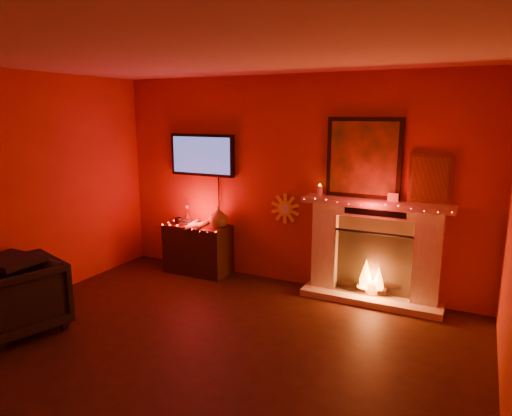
{
  "coord_description": "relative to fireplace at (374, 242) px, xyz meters",
  "views": [
    {
      "loc": [
        2.21,
        -2.91,
        2.23
      ],
      "look_at": [
        -0.09,
        1.7,
        1.15
      ],
      "focal_mm": 32.0,
      "sensor_mm": 36.0,
      "label": 1
    }
  ],
  "objects": [
    {
      "name": "armchair",
      "position": [
        -3.09,
        -2.45,
        -0.35
      ],
      "size": [
        1.01,
        1.02,
        0.75
      ],
      "primitive_type": "imported",
      "rotation": [
        0.0,
        0.0,
        -0.31
      ],
      "color": "black",
      "rests_on": "floor"
    },
    {
      "name": "room",
      "position": [
        -1.14,
        -2.39,
        0.63
      ],
      "size": [
        5.0,
        5.0,
        5.0
      ],
      "color": "black",
      "rests_on": "ground"
    },
    {
      "name": "sunburst_clock",
      "position": [
        -1.19,
        0.09,
        0.28
      ],
      "size": [
        0.4,
        0.03,
        0.4
      ],
      "color": "yellow",
      "rests_on": "room"
    },
    {
      "name": "fireplace",
      "position": [
        0.0,
        0.0,
        0.0
      ],
      "size": [
        1.72,
        0.4,
        2.18
      ],
      "color": "beige",
      "rests_on": "floor"
    },
    {
      "name": "console_table",
      "position": [
        -2.4,
        -0.13,
        -0.34
      ],
      "size": [
        0.91,
        0.55,
        0.97
      ],
      "color": "black",
      "rests_on": "floor"
    },
    {
      "name": "tv",
      "position": [
        -2.44,
        0.06,
        0.92
      ],
      "size": [
        1.0,
        0.07,
        1.24
      ],
      "color": "black",
      "rests_on": "room"
    }
  ]
}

